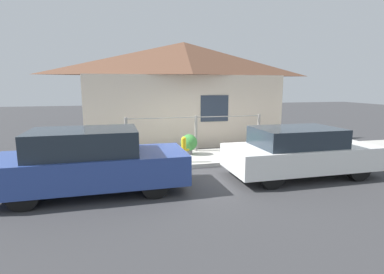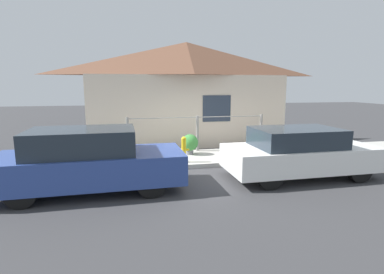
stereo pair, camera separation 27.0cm
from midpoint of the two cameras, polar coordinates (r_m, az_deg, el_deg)
The scene contains 9 objects.
ground_plane at distance 8.97m, azimuth 4.52°, elevation -5.88°, with size 60.00×60.00×0.00m, color #38383A.
sidewalk at distance 9.87m, azimuth 2.89°, elevation -3.99°, with size 24.00×1.98×0.13m.
house at distance 12.26m, azimuth -0.30°, elevation 13.71°, with size 8.07×2.23×4.11m.
fence at distance 10.53m, azimuth 1.76°, elevation 1.03°, with size 4.90×0.10×1.24m.
car_left at distance 7.18m, azimuth -18.00°, elevation -4.35°, with size 4.21×1.73×1.46m.
car_right at distance 8.44m, azimuth 20.63°, elevation -2.79°, with size 3.97×1.72×1.32m.
fire_hydrant at distance 8.97m, azimuth -0.72°, elevation -2.28°, with size 0.33×0.15×0.78m.
potted_plant_near_hydrant at distance 9.99m, azimuth 0.37°, elevation -1.16°, with size 0.56×0.56×0.68m.
potted_plant_by_fence at distance 9.66m, azimuth -12.13°, elevation -2.38°, with size 0.40×0.40×0.52m.
Camera 2 is at (-2.33, -8.30, 2.42)m, focal length 28.00 mm.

